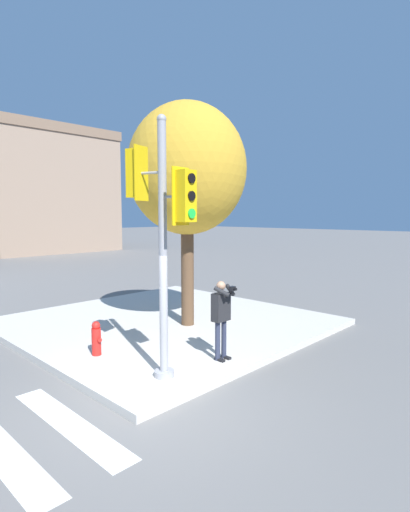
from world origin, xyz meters
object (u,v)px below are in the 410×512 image
at_px(traffic_signal_pole, 161,221).
at_px(street_tree, 187,170).
at_px(person_photographer, 221,313).
at_px(fire_hydrant, 96,338).

relative_size(traffic_signal_pole, street_tree, 0.80).
xyz_separation_m(person_photographer, street_tree, (1.39, 2.51, 3.28)).
height_order(person_photographer, street_tree, street_tree).
relative_size(person_photographer, street_tree, 0.28).
bearing_deg(fire_hydrant, person_photographer, -51.50).
height_order(person_photographer, fire_hydrant, person_photographer).
bearing_deg(street_tree, person_photographer, -118.99).
distance_m(traffic_signal_pole, street_tree, 3.93).
bearing_deg(street_tree, traffic_signal_pole, -140.87).
bearing_deg(traffic_signal_pole, person_photographer, -6.61).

